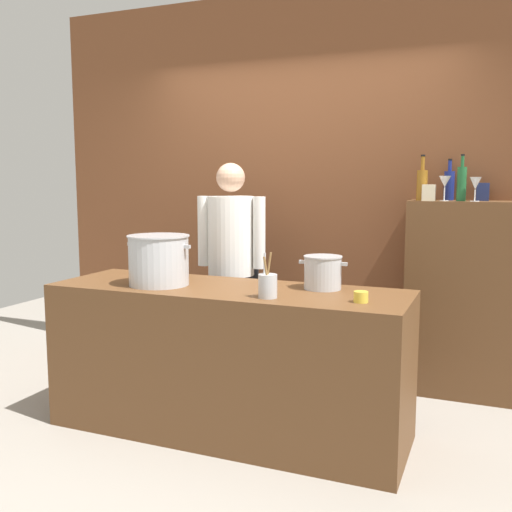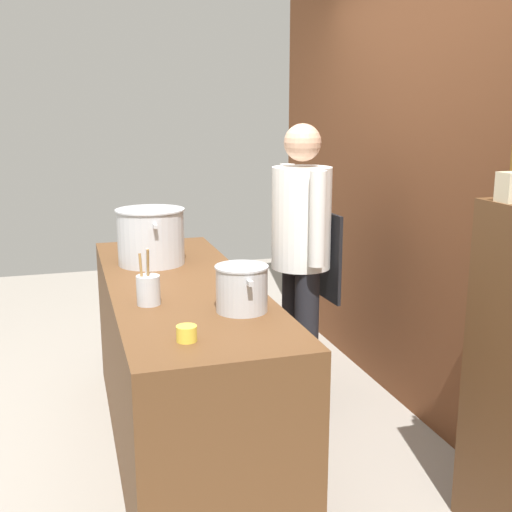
# 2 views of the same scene
# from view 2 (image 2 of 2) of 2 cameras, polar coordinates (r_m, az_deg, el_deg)

# --- Properties ---
(ground_plane) EXTENTS (8.00, 8.00, 0.00)m
(ground_plane) POSITION_cam_2_polar(r_m,az_deg,el_deg) (3.53, -6.44, -16.54)
(ground_plane) COLOR gray
(brick_back_panel) EXTENTS (4.40, 0.10, 3.00)m
(brick_back_panel) POSITION_cam_2_polar(r_m,az_deg,el_deg) (3.59, 15.72, 8.77)
(brick_back_panel) COLOR brown
(brick_back_panel) RESTS_ON ground_plane
(prep_counter) EXTENTS (2.16, 0.70, 0.90)m
(prep_counter) POSITION_cam_2_polar(r_m,az_deg,el_deg) (3.33, -6.64, -9.79)
(prep_counter) COLOR brown
(prep_counter) RESTS_ON ground_plane
(chef) EXTENTS (0.53, 0.37, 1.66)m
(chef) POSITION_cam_2_polar(r_m,az_deg,el_deg) (3.68, 4.11, 0.87)
(chef) COLOR black
(chef) RESTS_ON ground_plane
(stockpot_large) EXTENTS (0.44, 0.38, 0.31)m
(stockpot_large) POSITION_cam_2_polar(r_m,az_deg,el_deg) (3.55, -9.39, 1.74)
(stockpot_large) COLOR #B7BABF
(stockpot_large) RESTS_ON prep_counter
(stockpot_small) EXTENTS (0.29, 0.23, 0.20)m
(stockpot_small) POSITION_cam_2_polar(r_m,az_deg,el_deg) (2.68, -1.29, -2.91)
(stockpot_small) COLOR #B7BABF
(stockpot_small) RESTS_ON prep_counter
(utensil_crock) EXTENTS (0.10, 0.10, 0.25)m
(utensil_crock) POSITION_cam_2_polar(r_m,az_deg,el_deg) (2.82, -9.63, -2.94)
(utensil_crock) COLOR #B7BABF
(utensil_crock) RESTS_ON prep_counter
(butter_jar) EXTENTS (0.08, 0.08, 0.06)m
(butter_jar) POSITION_cam_2_polar(r_m,az_deg,el_deg) (2.37, -6.23, -6.91)
(butter_jar) COLOR yellow
(butter_jar) RESTS_ON prep_counter
(spice_tin_cream) EXTENTS (0.09, 0.09, 0.11)m
(spice_tin_cream) POSITION_cam_2_polar(r_m,az_deg,el_deg) (2.57, 21.88, 5.73)
(spice_tin_cream) COLOR beige
(spice_tin_cream) RESTS_ON bar_cabinet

